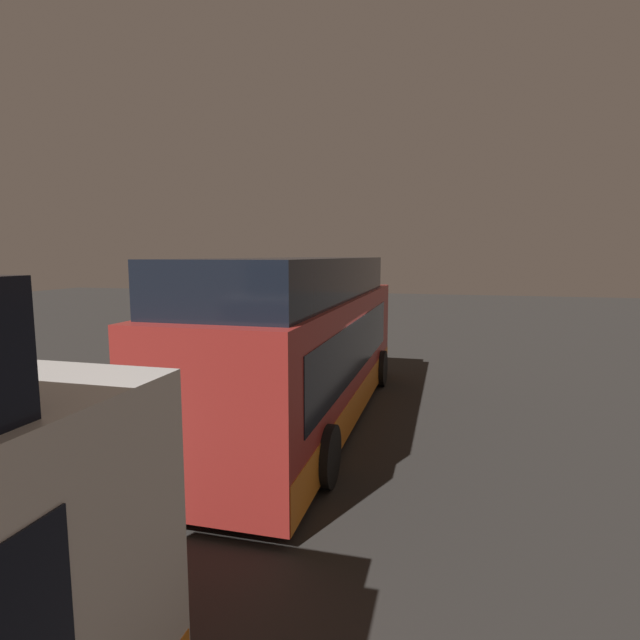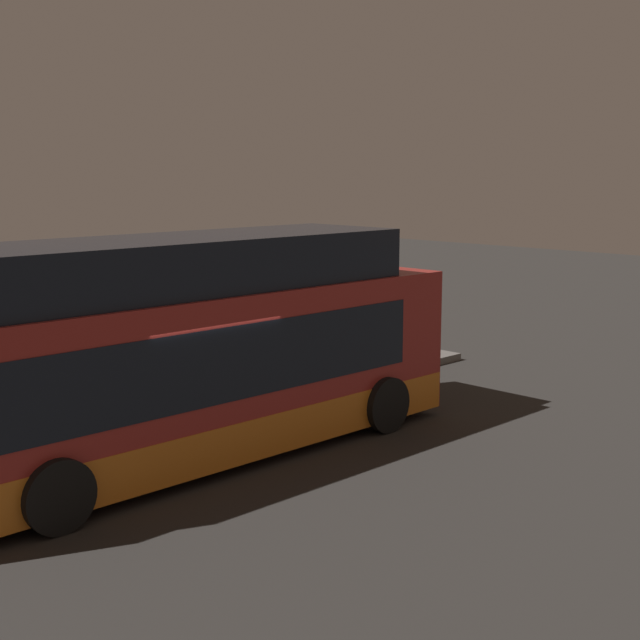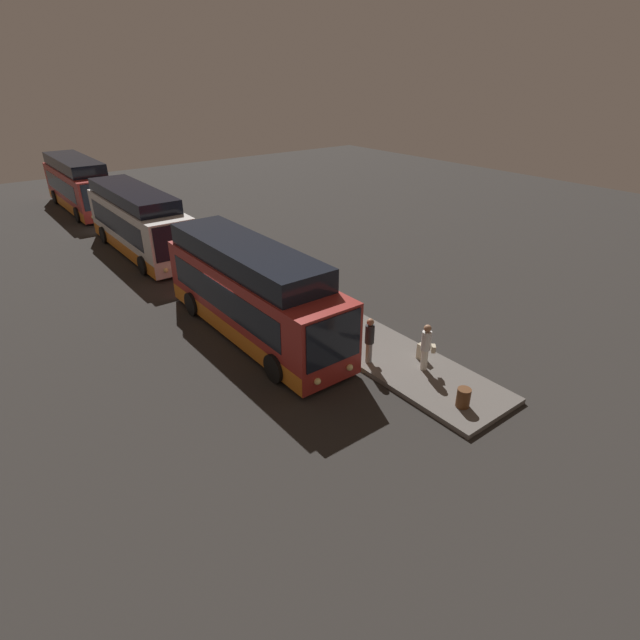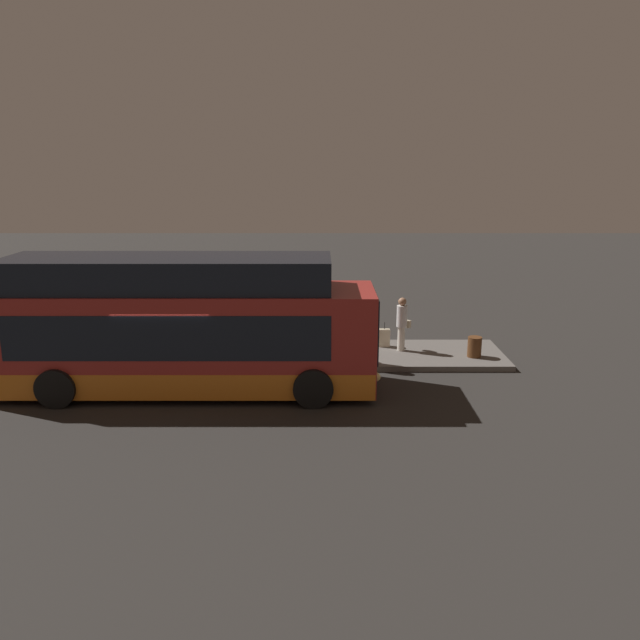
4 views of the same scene
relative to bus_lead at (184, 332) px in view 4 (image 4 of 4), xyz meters
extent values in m
plane|color=#2B2826|center=(-0.29, -0.09, -1.69)|extent=(80.00, 80.00, 0.00)
cube|color=#605B56|center=(-0.29, 3.00, -1.60)|extent=(20.00, 2.97, 0.18)
cube|color=maroon|center=(0.09, 0.00, -0.15)|extent=(10.26, 2.54, 2.70)
cube|color=orange|center=(0.09, 0.00, -1.16)|extent=(10.21, 2.56, 0.70)
cube|color=black|center=(-0.16, 0.00, 0.17)|extent=(8.41, 2.57, 1.19)
cube|color=black|center=(5.24, 0.00, 0.23)|extent=(0.06, 2.24, 1.73)
sphere|color=#F9E58C|center=(5.26, 0.70, -1.06)|extent=(0.24, 0.24, 0.24)
sphere|color=#F9E58C|center=(5.26, -0.70, -1.06)|extent=(0.24, 0.24, 0.24)
cylinder|color=black|center=(3.58, 1.27, -1.17)|extent=(1.05, 0.30, 1.05)
cylinder|color=black|center=(3.58, -1.27, -1.17)|extent=(1.05, 0.30, 1.05)
cylinder|color=black|center=(-3.09, 1.27, -1.17)|extent=(1.05, 0.30, 1.05)
cylinder|color=black|center=(-3.09, -1.27, -1.17)|extent=(1.05, 0.30, 1.05)
cube|color=black|center=(-0.32, 0.00, 1.63)|extent=(8.72, 2.34, 0.87)
cylinder|color=silver|center=(6.42, 3.20, -1.10)|extent=(0.34, 0.34, 0.81)
cylinder|color=silver|center=(6.42, 3.20, -0.34)|extent=(0.48, 0.48, 0.70)
sphere|color=#9E7051|center=(6.42, 3.20, 0.14)|extent=(0.26, 0.26, 0.26)
cube|color=beige|center=(6.61, 3.40, -0.65)|extent=(0.30, 0.29, 0.24)
cylinder|color=#6B604C|center=(0.19, 2.75, -1.15)|extent=(0.40, 0.40, 0.72)
cylinder|color=#334C8C|center=(0.19, 2.75, -0.48)|extent=(0.57, 0.57, 0.63)
sphere|color=beige|center=(0.19, 2.75, -0.05)|extent=(0.23, 0.23, 0.23)
cylinder|color=gray|center=(4.86, 1.97, -1.10)|extent=(0.33, 0.33, 0.81)
cylinder|color=#262628|center=(4.86, 1.97, -0.35)|extent=(0.48, 0.48, 0.70)
sphere|color=#9E7051|center=(4.86, 1.97, 0.14)|extent=(0.26, 0.26, 0.26)
cube|color=black|center=(4.68, 2.17, -0.65)|extent=(0.30, 0.29, 0.24)
cube|color=beige|center=(5.92, 3.66, -1.21)|extent=(0.37, 0.21, 0.60)
cylinder|color=black|center=(5.92, 3.66, -0.78)|extent=(0.02, 0.02, 0.24)
cylinder|color=#4C4C51|center=(-0.61, 2.31, -0.34)|extent=(0.10, 0.10, 2.33)
cube|color=#E5C64C|center=(-0.61, 2.31, 0.57)|extent=(0.04, 0.84, 0.40)
cylinder|color=#593319|center=(8.68, 2.52, -1.18)|extent=(0.44, 0.44, 0.65)
camera|label=1|loc=(-10.74, -3.16, 2.13)|focal=28.00mm
camera|label=2|loc=(-8.57, -11.84, 3.16)|focal=50.00mm
camera|label=3|loc=(16.16, -9.01, 8.15)|focal=28.00mm
camera|label=4|loc=(3.76, -16.47, 4.51)|focal=35.00mm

